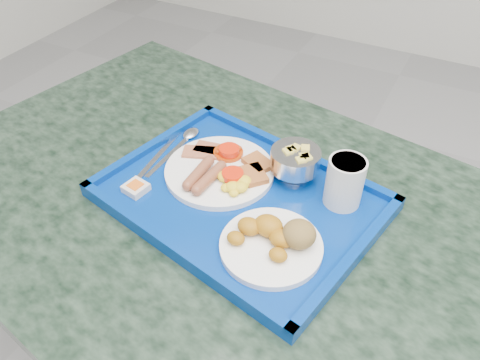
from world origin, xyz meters
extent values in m
cylinder|color=slate|center=(-0.68, 0.50, 0.38)|extent=(0.11, 0.11, 0.70)
cube|color=black|center=(-0.68, 0.50, 0.75)|extent=(1.37, 1.04, 0.04)
cube|color=navy|center=(-0.64, 0.51, 0.78)|extent=(0.57, 0.46, 0.02)
cube|color=navy|center=(-0.60, 0.68, 0.80)|extent=(0.49, 0.12, 0.01)
cube|color=navy|center=(-0.68, 0.34, 0.80)|extent=(0.49, 0.12, 0.01)
cube|color=navy|center=(-0.40, 0.46, 0.80)|extent=(0.09, 0.36, 0.01)
cube|color=navy|center=(-0.88, 0.56, 0.80)|extent=(0.09, 0.36, 0.01)
cylinder|color=white|center=(-0.71, 0.55, 0.80)|extent=(0.22, 0.22, 0.01)
cube|color=#B06346|center=(-0.75, 0.60, 0.80)|extent=(0.08, 0.05, 0.01)
cube|color=#B06346|center=(-0.76, 0.58, 0.80)|extent=(0.08, 0.06, 0.01)
cylinder|color=#BD3C07|center=(-0.71, 0.60, 0.81)|extent=(0.06, 0.06, 0.01)
sphere|color=#BD3C07|center=(-0.70, 0.61, 0.81)|extent=(0.01, 0.01, 0.01)
sphere|color=#BD3C07|center=(-0.73, 0.60, 0.81)|extent=(0.01, 0.01, 0.01)
sphere|color=#BD3C07|center=(-0.71, 0.58, 0.81)|extent=(0.01, 0.01, 0.01)
sphere|color=#BD3C07|center=(-0.70, 0.61, 0.81)|extent=(0.01, 0.01, 0.01)
sphere|color=#BD3C07|center=(-0.72, 0.62, 0.81)|extent=(0.01, 0.01, 0.01)
sphere|color=#BD3C07|center=(-0.72, 0.62, 0.81)|extent=(0.01, 0.01, 0.01)
sphere|color=#BD3C07|center=(-0.73, 0.58, 0.81)|extent=(0.01, 0.01, 0.01)
sphere|color=#BD3C07|center=(-0.72, 0.61, 0.81)|extent=(0.01, 0.01, 0.01)
sphere|color=#BD3C07|center=(-0.72, 0.59, 0.81)|extent=(0.01, 0.01, 0.01)
sphere|color=#BD3C07|center=(-0.71, 0.59, 0.81)|extent=(0.01, 0.01, 0.01)
sphere|color=#BD3C07|center=(-0.73, 0.60, 0.81)|extent=(0.01, 0.01, 0.01)
sphere|color=#BD3C07|center=(-0.73, 0.59, 0.81)|extent=(0.01, 0.01, 0.01)
sphere|color=#BD3C07|center=(-0.71, 0.62, 0.81)|extent=(0.01, 0.01, 0.01)
sphere|color=#BD3C07|center=(-0.73, 0.60, 0.81)|extent=(0.01, 0.01, 0.01)
sphere|color=#BD3C07|center=(-0.70, 0.62, 0.81)|extent=(0.01, 0.01, 0.01)
sphere|color=#BD3C07|center=(-0.71, 0.60, 0.81)|extent=(0.01, 0.01, 0.01)
sphere|color=#BD3C07|center=(-0.73, 0.61, 0.81)|extent=(0.01, 0.01, 0.01)
cube|color=#A45929|center=(-0.64, 0.60, 0.81)|extent=(0.07, 0.06, 0.01)
cube|color=#A45929|center=(-0.63, 0.56, 0.81)|extent=(0.07, 0.07, 0.01)
cylinder|color=brown|center=(-0.73, 0.51, 0.81)|extent=(0.02, 0.08, 0.02)
cylinder|color=brown|center=(-0.70, 0.51, 0.81)|extent=(0.03, 0.09, 0.02)
ellipsoid|color=yellow|center=(-0.65, 0.50, 0.81)|extent=(0.03, 0.03, 0.02)
ellipsoid|color=yellow|center=(-0.64, 0.53, 0.81)|extent=(0.03, 0.03, 0.02)
ellipsoid|color=yellow|center=(-0.64, 0.52, 0.81)|extent=(0.02, 0.02, 0.01)
ellipsoid|color=yellow|center=(-0.66, 0.50, 0.81)|extent=(0.02, 0.02, 0.01)
ellipsoid|color=yellow|center=(-0.64, 0.52, 0.81)|extent=(0.03, 0.03, 0.02)
ellipsoid|color=yellow|center=(-0.64, 0.51, 0.81)|extent=(0.02, 0.02, 0.01)
ellipsoid|color=yellow|center=(-0.64, 0.51, 0.81)|extent=(0.03, 0.03, 0.02)
ellipsoid|color=yellow|center=(-0.67, 0.54, 0.81)|extent=(0.02, 0.02, 0.01)
ellipsoid|color=yellow|center=(-0.68, 0.52, 0.81)|extent=(0.03, 0.03, 0.02)
ellipsoid|color=yellow|center=(-0.64, 0.49, 0.81)|extent=(0.02, 0.02, 0.01)
ellipsoid|color=yellow|center=(-0.65, 0.53, 0.81)|extent=(0.02, 0.02, 0.02)
cylinder|color=red|center=(-0.71, 0.60, 0.82)|extent=(0.04, 0.04, 0.01)
cylinder|color=red|center=(-0.67, 0.53, 0.82)|extent=(0.04, 0.04, 0.01)
cylinder|color=white|center=(-0.53, 0.42, 0.80)|extent=(0.18, 0.18, 0.01)
ellipsoid|color=#AE7014|center=(-0.51, 0.39, 0.81)|extent=(0.03, 0.03, 0.02)
ellipsoid|color=#AE7014|center=(-0.52, 0.42, 0.82)|extent=(0.04, 0.04, 0.03)
ellipsoid|color=#AE7014|center=(-0.55, 0.44, 0.82)|extent=(0.05, 0.04, 0.04)
ellipsoid|color=#AE7014|center=(-0.58, 0.42, 0.82)|extent=(0.04, 0.04, 0.03)
ellipsoid|color=#AE7014|center=(-0.58, 0.39, 0.81)|extent=(0.03, 0.03, 0.02)
ellipsoid|color=brown|center=(-0.49, 0.44, 0.82)|extent=(0.06, 0.06, 0.05)
cylinder|color=silver|center=(-0.57, 0.61, 0.79)|extent=(0.06, 0.06, 0.01)
cylinder|color=silver|center=(-0.57, 0.61, 0.81)|extent=(0.02, 0.02, 0.02)
cylinder|color=silver|center=(-0.57, 0.61, 0.84)|extent=(0.10, 0.10, 0.04)
cube|color=#E2D056|center=(-0.56, 0.63, 0.85)|extent=(0.02, 0.02, 0.01)
cube|color=#E2D056|center=(-0.54, 0.60, 0.85)|extent=(0.02, 0.02, 0.01)
cube|color=#E2D056|center=(-0.57, 0.62, 0.85)|extent=(0.02, 0.02, 0.01)
cube|color=#E2D056|center=(-0.58, 0.61, 0.85)|extent=(0.02, 0.02, 0.01)
cube|color=#E2D056|center=(-0.55, 0.59, 0.85)|extent=(0.02, 0.02, 0.01)
cube|color=#E2D056|center=(-0.58, 0.60, 0.85)|extent=(0.02, 0.02, 0.01)
cube|color=#E2D056|center=(-0.55, 0.60, 0.85)|extent=(0.02, 0.02, 0.01)
cylinder|color=silver|center=(-0.46, 0.59, 0.84)|extent=(0.07, 0.07, 0.10)
cylinder|color=#F5520D|center=(-0.46, 0.59, 0.88)|extent=(0.06, 0.06, 0.01)
cube|color=silver|center=(-0.83, 0.54, 0.79)|extent=(0.01, 0.14, 0.00)
ellipsoid|color=silver|center=(-0.83, 0.63, 0.79)|extent=(0.03, 0.05, 0.01)
cube|color=silver|center=(-0.85, 0.54, 0.79)|extent=(0.03, 0.17, 0.00)
cube|color=silver|center=(-0.82, 0.43, 0.80)|extent=(0.05, 0.05, 0.01)
cube|color=orange|center=(-0.82, 0.43, 0.80)|extent=(0.03, 0.03, 0.00)
camera|label=1|loc=(-0.33, -0.07, 1.40)|focal=35.00mm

